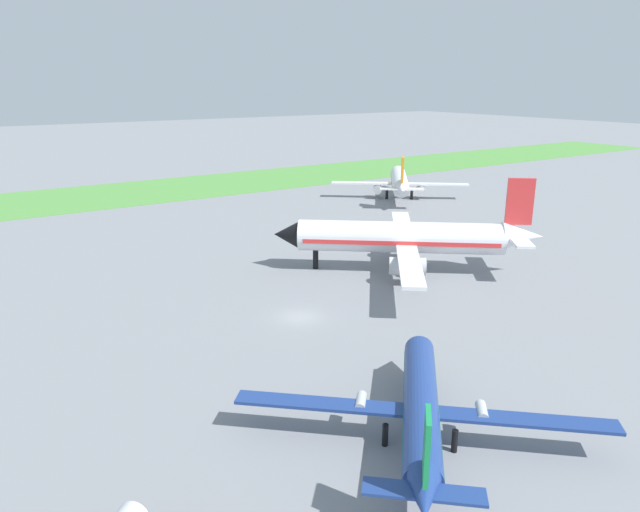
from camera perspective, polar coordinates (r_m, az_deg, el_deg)
The scene contains 5 objects.
ground_plane at distance 57.62m, azimuth -2.03°, elevation -6.03°, with size 600.00×600.00×0.00m, color gray.
grass_taxiway_strip at distance 126.59m, azimuth -20.45°, elevation 5.61°, with size 360.00×28.00×0.08m, color #549342.
airplane_parked_jet_far at distance 116.35m, azimuth 7.85°, elevation 7.31°, with size 22.15×22.60×9.54m.
airplane_foreground_turboprop at distance 38.41m, azimuth 9.92°, elevation -14.36°, with size 18.94×17.37×7.23m.
airplane_midfield_jet at distance 70.80m, azimuth 8.41°, elevation 1.77°, with size 27.74×27.23×11.67m.
Camera 1 is at (-27.56, -45.38, 22.38)m, focal length 32.48 mm.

